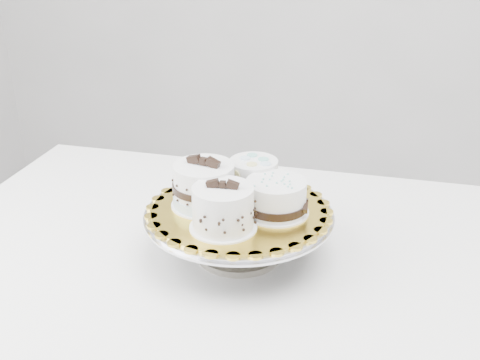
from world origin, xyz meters
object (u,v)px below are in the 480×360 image
(cake_dots, at_px, (253,176))
(table, at_px, (231,281))
(cake_board, at_px, (239,210))
(cake_swirl, at_px, (223,209))
(cake_ribbon, at_px, (276,198))
(cake_stand, at_px, (239,225))
(cake_banded, at_px, (204,187))

(cake_dots, bearing_deg, table, -136.17)
(cake_board, distance_m, cake_swirl, 0.08)
(table, xyz_separation_m, cake_ribbon, (0.09, -0.03, 0.21))
(cake_dots, bearing_deg, cake_swirl, -97.97)
(table, bearing_deg, cake_dots, 44.41)
(cake_stand, relative_size, cake_ribbon, 2.74)
(cake_banded, height_order, cake_dots, cake_banded)
(cake_board, relative_size, cake_dots, 2.79)
(cake_board, height_order, cake_dots, cake_dots)
(cake_swirl, distance_m, cake_ribbon, 0.11)
(cake_stand, height_order, cake_dots, cake_dots)
(cake_banded, bearing_deg, cake_swirl, -40.34)
(table, relative_size, cake_swirl, 10.50)
(table, relative_size, cake_dots, 10.70)
(cake_board, xyz_separation_m, cake_dots, (0.01, 0.07, 0.04))
(cake_stand, height_order, cake_swirl, cake_swirl)
(cake_stand, xyz_separation_m, cake_dots, (0.01, 0.07, 0.07))
(table, xyz_separation_m, cake_swirl, (0.02, -0.11, 0.21))
(cake_stand, distance_m, cake_dots, 0.10)
(cake_stand, height_order, cake_board, cake_board)
(cake_dots, bearing_deg, cake_board, -98.96)
(cake_swirl, xyz_separation_m, cake_banded, (-0.06, 0.07, 0.00))
(table, bearing_deg, cake_swirl, -80.88)
(cake_banded, bearing_deg, cake_dots, 56.24)
(cake_board, bearing_deg, cake_banded, -176.67)
(cake_stand, relative_size, cake_board, 1.09)
(cake_board, xyz_separation_m, cake_banded, (-0.06, -0.00, 0.04))
(cake_banded, xyz_separation_m, cake_ribbon, (0.13, 0.01, -0.01))
(table, distance_m, cake_ribbon, 0.23)
(table, bearing_deg, cake_board, -52.96)
(cake_board, bearing_deg, cake_dots, 83.54)
(cake_stand, relative_size, cake_swirl, 2.98)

